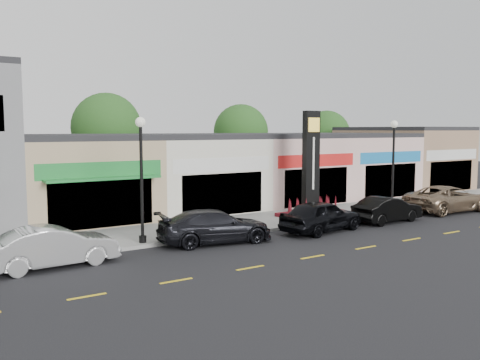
{
  "coord_description": "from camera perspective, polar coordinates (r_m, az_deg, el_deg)",
  "views": [
    {
      "loc": [
        -16.16,
        -18.22,
        5.09
      ],
      "look_at": [
        -1.98,
        4.0,
        2.46
      ],
      "focal_mm": 38.0,
      "sensor_mm": 36.0,
      "label": 1
    }
  ],
  "objects": [
    {
      "name": "curb",
      "position": [
        26.44,
        5.87,
        -5.26
      ],
      "size": [
        52.0,
        0.2,
        0.15
      ],
      "primitive_type": "cube",
      "color": "gray",
      "rests_on": "ground"
    },
    {
      "name": "shop_tan",
      "position": [
        46.47,
        17.67,
        2.42
      ],
      "size": [
        7.0,
        10.01,
        5.3
      ],
      "color": "#896550",
      "rests_on": "ground"
    },
    {
      "name": "shop_pink_w",
      "position": [
        36.85,
        3.56,
        1.51
      ],
      "size": [
        7.0,
        10.01,
        4.8
      ],
      "color": "#D2A4A0",
      "rests_on": "ground"
    },
    {
      "name": "ground",
      "position": [
        24.88,
        8.89,
        -6.17
      ],
      "size": [
        120.0,
        120.0,
        0.0
      ],
      "primitive_type": "plane",
      "color": "black",
      "rests_on": "ground"
    },
    {
      "name": "tree_rear_east",
      "position": [
        50.89,
        9.67,
        5.11
      ],
      "size": [
        4.6,
        4.6,
        6.94
      ],
      "color": "#382619",
      "rests_on": "ground"
    },
    {
      "name": "lamp_east_near",
      "position": [
        31.87,
        16.84,
        2.56
      ],
      "size": [
        0.44,
        0.44,
        5.47
      ],
      "color": "black",
      "rests_on": "sidewalk"
    },
    {
      "name": "pylon_sign",
      "position": [
        29.62,
        7.94,
        0.2
      ],
      "size": [
        4.2,
        1.3,
        6.0
      ],
      "color": "#5C0F16",
      "rests_on": "sidewalk"
    },
    {
      "name": "car_white_van",
      "position": [
        20.17,
        -20.23,
        -7.03
      ],
      "size": [
        1.88,
        4.75,
        1.54
      ],
      "primitive_type": "imported",
      "rotation": [
        0.0,
        0.0,
        1.62
      ],
      "color": "silver",
      "rests_on": "ground"
    },
    {
      "name": "sidewalk",
      "position": [
        28.21,
        3.02,
        -4.54
      ],
      "size": [
        52.0,
        4.3,
        0.15
      ],
      "primitive_type": "cube",
      "color": "gray",
      "rests_on": "ground"
    },
    {
      "name": "car_dark_sedan",
      "position": [
        22.9,
        -2.82,
        -5.22
      ],
      "size": [
        2.92,
        5.48,
        1.51
      ],
      "primitive_type": "imported",
      "rotation": [
        0.0,
        0.0,
        1.41
      ],
      "color": "black",
      "rests_on": "ground"
    },
    {
      "name": "car_black_sedan",
      "position": [
        25.63,
        9.13,
        -4.0
      ],
      "size": [
        2.61,
        4.96,
        1.61
      ],
      "primitive_type": "imported",
      "rotation": [
        0.0,
        0.0,
        1.73
      ],
      "color": "black",
      "rests_on": "ground"
    },
    {
      "name": "shop_beige",
      "position": [
        30.78,
        -18.0,
        0.41
      ],
      "size": [
        7.0,
        10.85,
        4.8
      ],
      "color": "tan",
      "rests_on": "ground"
    },
    {
      "name": "tree_rear_mid",
      "position": [
        44.79,
        0.1,
        5.44
      ],
      "size": [
        4.8,
        4.8,
        7.29
      ],
      "color": "#382619",
      "rests_on": "ground"
    },
    {
      "name": "shop_cream",
      "position": [
        33.22,
        -6.24,
        1.02
      ],
      "size": [
        7.0,
        10.01,
        4.8
      ],
      "color": "beige",
      "rests_on": "ground"
    },
    {
      "name": "car_gold_suv",
      "position": [
        34.02,
        22.28,
        -1.95
      ],
      "size": [
        2.93,
        5.92,
        1.62
      ],
      "primitive_type": "imported",
      "rotation": [
        0.0,
        0.0,
        1.53
      ],
      "color": "#897257",
      "rests_on": "ground"
    },
    {
      "name": "tree_rear_west",
      "position": [
        39.63,
        -14.74,
        5.71
      ],
      "size": [
        5.2,
        5.2,
        7.83
      ],
      "color": "#382619",
      "rests_on": "ground"
    },
    {
      "name": "car_black_conv",
      "position": [
        29.05,
        16.21,
        -3.2
      ],
      "size": [
        1.68,
        4.36,
        1.42
      ],
      "primitive_type": "imported",
      "rotation": [
        0.0,
        0.0,
        1.61
      ],
      "color": "black",
      "rests_on": "ground"
    },
    {
      "name": "lamp_west_near",
      "position": [
        22.33,
        -11.02,
        1.45
      ],
      "size": [
        0.44,
        0.44,
        5.47
      ],
      "color": "black",
      "rests_on": "sidewalk"
    },
    {
      "name": "shop_pink_e",
      "position": [
        41.35,
        11.43,
        1.86
      ],
      "size": [
        7.0,
        10.01,
        4.8
      ],
      "color": "#D2A4A0",
      "rests_on": "ground"
    }
  ]
}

